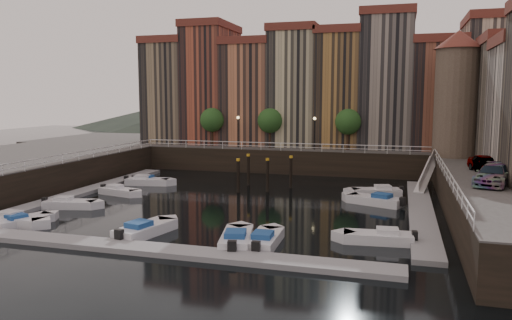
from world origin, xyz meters
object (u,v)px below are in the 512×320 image
(corner_tower, at_px, (457,92))
(mooring_pilings, at_px, (261,174))
(car_a, at_px, (486,165))
(car_c, at_px, (493,176))
(boat_left_0, at_px, (15,220))
(car_b, at_px, (491,167))
(boat_left_1, at_px, (69,204))
(boat_left_2, at_px, (119,191))
(gangway, at_px, (427,172))

(corner_tower, height_order, mooring_pilings, corner_tower)
(car_a, bearing_deg, car_c, -111.72)
(boat_left_0, xyz_separation_m, car_b, (35.30, 15.93, 3.30))
(car_b, bearing_deg, car_a, 83.17)
(car_c, bearing_deg, car_b, 101.01)
(car_b, bearing_deg, boat_left_0, -172.96)
(corner_tower, height_order, boat_left_1, corner_tower)
(boat_left_0, relative_size, boat_left_2, 1.08)
(boat_left_0, bearing_deg, corner_tower, 43.67)
(boat_left_2, height_order, car_c, car_c)
(gangway, xyz_separation_m, boat_left_0, (-30.56, -23.99, -1.53))
(mooring_pilings, distance_m, car_c, 22.84)
(boat_left_2, bearing_deg, mooring_pilings, 41.22)
(boat_left_1, bearing_deg, corner_tower, 21.17)
(corner_tower, height_order, car_c, corner_tower)
(boat_left_2, height_order, car_b, car_b)
(mooring_pilings, relative_size, car_a, 1.16)
(corner_tower, height_order, boat_left_2, corner_tower)
(car_a, distance_m, car_c, 7.03)
(boat_left_0, relative_size, car_c, 0.93)
(gangway, height_order, car_a, car_a)
(corner_tower, xyz_separation_m, gangway, (-2.90, -4.50, -8.28))
(corner_tower, height_order, car_a, corner_tower)
(mooring_pilings, distance_m, boat_left_0, 23.99)
(mooring_pilings, height_order, car_b, car_b)
(corner_tower, relative_size, car_c, 2.57)
(corner_tower, relative_size, car_a, 3.10)
(boat_left_1, bearing_deg, gangway, 17.70)
(boat_left_1, relative_size, car_c, 0.90)
(mooring_pilings, relative_size, car_b, 1.25)
(boat_left_0, distance_m, car_b, 38.87)
(mooring_pilings, bearing_deg, boat_left_0, -125.42)
(corner_tower, bearing_deg, car_b, -81.69)
(gangway, bearing_deg, corner_tower, 57.20)
(car_b, bearing_deg, corner_tower, 81.06)
(corner_tower, xyz_separation_m, boat_left_0, (-33.46, -28.49, -9.81))
(mooring_pilings, xyz_separation_m, car_b, (21.42, -3.59, 2.03))
(corner_tower, relative_size, boat_left_1, 2.86)
(gangway, bearing_deg, boat_left_2, -159.14)
(mooring_pilings, bearing_deg, car_b, -9.52)
(gangway, bearing_deg, boat_left_1, -149.74)
(gangway, distance_m, car_b, 9.52)
(car_b, bearing_deg, car_c, -114.59)
(car_c, bearing_deg, boat_left_2, -166.29)
(corner_tower, height_order, boat_left_0, corner_tower)
(car_b, bearing_deg, mooring_pilings, 153.23)
(car_b, relative_size, car_c, 0.77)
(mooring_pilings, height_order, boat_left_0, mooring_pilings)
(car_c, bearing_deg, boat_left_1, -155.36)
(gangway, height_order, car_c, car_c)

